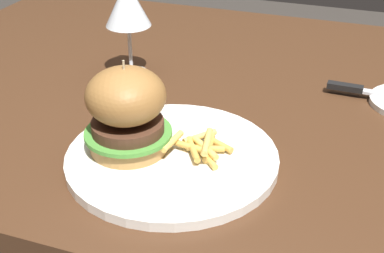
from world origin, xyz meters
name	(u,v)px	position (x,y,z in m)	size (l,w,h in m)	color
dining_table	(221,133)	(0.00, 0.00, 0.65)	(1.31, 0.88, 0.74)	#472B19
main_plate	(171,158)	(0.00, -0.24, 0.75)	(0.29, 0.29, 0.01)	white
burger_sandwich	(127,110)	(-0.06, -0.25, 0.81)	(0.12, 0.12, 0.13)	#B78447
fries_pile	(201,146)	(0.04, -0.22, 0.76)	(0.09, 0.09, 0.03)	#E0B251
wine_glass	(127,5)	(-0.18, 0.01, 0.87)	(0.08, 0.08, 0.18)	silver
table_knife	(380,93)	(0.26, 0.05, 0.75)	(0.22, 0.02, 0.01)	silver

